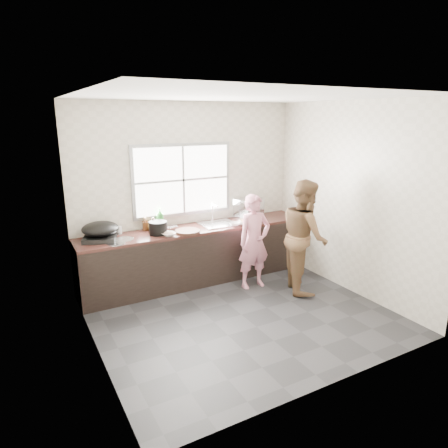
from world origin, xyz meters
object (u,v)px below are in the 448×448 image
bowl_held (235,224)px  person_side (304,236)px  woman (254,245)px  pot_lid_right (124,239)px  bottle_green (160,218)px  dish_rack (249,208)px  cutting_board (188,231)px  bowl_crabs (246,223)px  bottle_brown_tall (145,224)px  wok (100,229)px  plate_food (163,233)px  glass_jar (119,230)px  bottle_brown_short (153,225)px  pot_lid_left (116,243)px  bowl_mince (169,234)px  burner (100,238)px  black_pot (158,228)px

bowl_held → person_side: bearing=-50.5°
woman → pot_lid_right: bearing=166.6°
bottle_green → dish_rack: bearing=-4.8°
cutting_board → bowl_crabs: 0.98m
bottle_brown_tall → wok: size_ratio=0.36×
cutting_board → plate_food: cutting_board is taller
glass_jar → dish_rack: dish_rack is taller
bottle_green → wok: (-0.91, -0.16, -0.00)m
bottle_brown_short → dish_rack: dish_rack is taller
pot_lid_left → wok: bearing=114.2°
plate_food → bottle_brown_tall: bottle_brown_tall is taller
bowl_held → dish_rack: dish_rack is taller
woman → dish_rack: woman is taller
bottle_brown_tall → pot_lid_left: (-0.55, -0.44, -0.08)m
bowl_mince → bottle_brown_short: bearing=109.1°
woman → wok: size_ratio=2.67×
burner → pot_lid_left: burner is taller
bowl_crabs → wok: 2.17m
woman → pot_lid_left: bearing=171.1°
bottle_green → bowl_held: bearing=-22.0°
woman → burner: (-2.07, 0.65, 0.24)m
woman → bowl_held: woman is taller
person_side → pot_lid_left: bearing=96.1°
bowl_mince → dish_rack: bearing=11.6°
person_side → bottle_brown_tall: 2.32m
bowl_held → plate_food: bearing=172.3°
plate_food → bottle_brown_tall: 0.33m
bowl_crabs → bowl_mince: bearing=180.0°
bowl_mince → bottle_green: bottle_green is taller
bottle_brown_short → pot_lid_left: (-0.63, -0.32, -0.09)m
woman → bowl_mince: (-1.18, 0.38, 0.23)m
bottle_green → pot_lid_left: (-0.78, -0.44, -0.15)m
woman → pot_lid_left: size_ratio=5.35×
bowl_crabs → bottle_green: size_ratio=0.61×
person_side → bottle_green: size_ratio=5.21×
woman → glass_jar: (-1.76, 0.82, 0.26)m
cutting_board → black_pot: (-0.40, 0.13, 0.07)m
plate_food → glass_jar: size_ratio=2.05×
black_pot → pot_lid_left: 0.67m
black_pot → bottle_brown_tall: bearing=107.6°
bottle_brown_short → dish_rack: (1.64, -0.01, 0.07)m
burner → bowl_mince: bearing=-16.8°
bottle_green → glass_jar: bearing=180.0°
dish_rack → bowl_mince: bearing=172.1°
person_side → wok: bearing=91.5°
bowl_held → dish_rack: (0.44, 0.30, 0.13)m
dish_rack → black_pot: bearing=166.2°
person_side → plate_food: bearing=85.4°
bowl_held → dish_rack: size_ratio=0.47×
burner → plate_food: bearing=-6.5°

